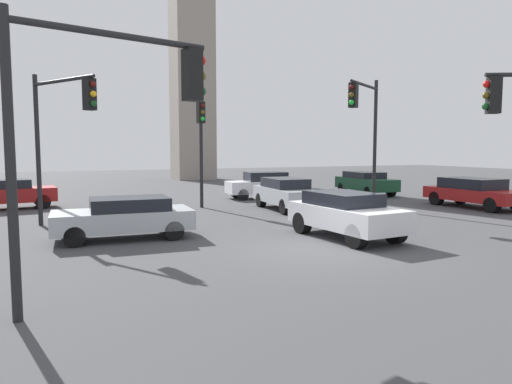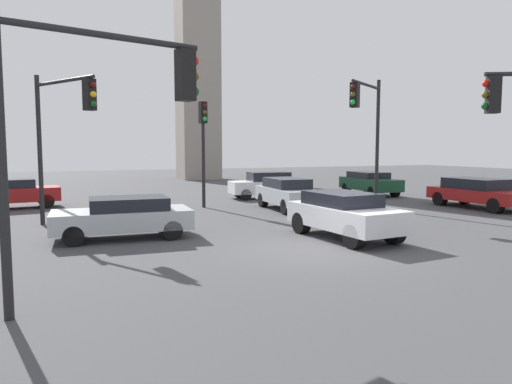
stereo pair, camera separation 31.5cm
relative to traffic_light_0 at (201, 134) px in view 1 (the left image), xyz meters
The scene contains 12 objects.
ground_plane 10.73m from the traffic_light_0, 88.55° to the right, with size 101.73×101.73×0.00m, color #424244.
traffic_light_0 is the anchor object (origin of this frame).
traffic_light_1 7.27m from the traffic_light_0, 147.17° to the right, with size 1.91×3.11×5.40m.
traffic_light_3 13.62m from the traffic_light_0, 113.55° to the right, with size 3.57×1.08×4.98m.
traffic_light_4 7.48m from the traffic_light_0, 35.21° to the right, with size 2.72×1.91×5.88m.
car_0 5.78m from the traffic_light_0, 31.03° to the left, with size 4.07×1.95×1.47m.
car_1 8.29m from the traffic_light_0, 124.74° to the right, with size 4.23×2.03×1.28m.
car_2 13.18m from the traffic_light_0, 23.46° to the right, with size 2.12×4.68×1.39m.
car_4 4.84m from the traffic_light_0, 34.48° to the right, with size 1.95×4.25×1.44m.
car_5 9.62m from the traffic_light_0, 78.20° to the right, with size 2.12×4.11×1.42m.
car_7 9.29m from the traffic_light_0, 159.93° to the left, with size 4.11×2.15×1.37m.
car_8 11.48m from the traffic_light_0, 10.77° to the left, with size 2.11×4.48×1.38m.
Camera 1 is at (-6.75, -11.04, 2.79)m, focal length 32.91 mm.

